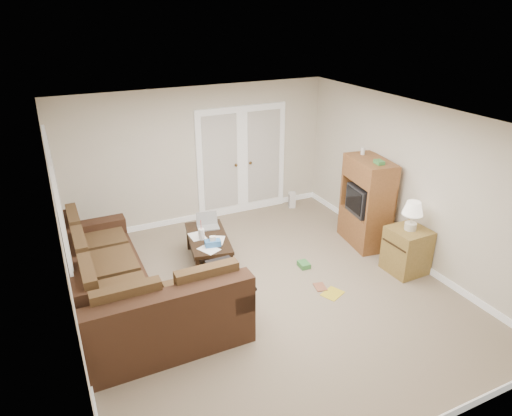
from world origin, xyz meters
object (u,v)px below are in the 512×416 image
sectional_sofa (130,292)px  side_cabinet (407,247)px  tv_armoire (366,202)px  coffee_table (209,248)px

sectional_sofa → side_cabinet: bearing=-9.9°
sectional_sofa → tv_armoire: (4.02, 0.34, 0.40)m
sectional_sofa → coffee_table: size_ratio=2.36×
sectional_sofa → side_cabinet: size_ratio=2.56×
tv_armoire → sectional_sofa: bearing=-166.9°
sectional_sofa → side_cabinet: (4.03, -0.69, 0.06)m
sectional_sofa → tv_armoire: bearing=4.7°
coffee_table → side_cabinet: bearing=-19.3°
tv_armoire → side_cabinet: size_ratio=1.39×
side_cabinet → coffee_table: bearing=148.7°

